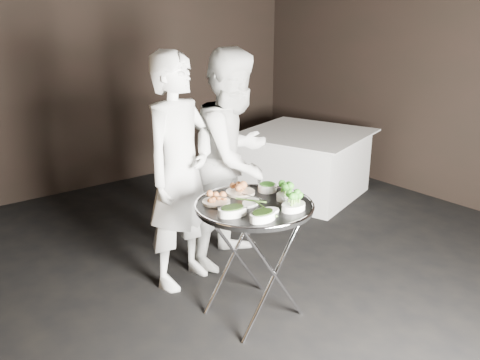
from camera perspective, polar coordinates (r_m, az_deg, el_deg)
floor at (r=3.64m, az=5.05°, el=-15.82°), size 6.00×7.00×0.05m
wall_back at (r=6.07m, az=-18.48°, el=12.69°), size 6.00×0.05×3.00m
tray_stand at (r=3.46m, az=1.56°, el=-8.48°), size 0.55×0.46×0.81m
serving_tray at (r=3.31m, az=1.61°, el=-2.90°), size 0.78×0.78×0.04m
potato_plate_a at (r=3.32m, az=-2.70°, el=-2.14°), size 0.19×0.19×0.07m
potato_plate_b at (r=3.49m, az=0.04°, el=-1.03°), size 0.21×0.21×0.07m
greens_bowl at (r=3.54m, az=3.09°, el=-0.72°), size 0.13×0.13×0.08m
asparagus_plate_a at (r=3.31m, az=1.23°, el=-2.44°), size 0.20×0.17×0.04m
asparagus_plate_b at (r=3.17m, az=2.95°, el=-3.42°), size 0.19×0.13×0.04m
spinach_bowl_a at (r=3.12m, az=-0.86°, el=-3.38°), size 0.21×0.16×0.08m
spinach_bowl_b at (r=3.05m, az=2.56°, el=-3.91°), size 0.19×0.13×0.08m
broccoli_bowl_a at (r=3.40m, az=5.22°, el=-1.64°), size 0.18×0.15×0.07m
broccoli_bowl_b at (r=3.22m, az=6.02°, el=-2.84°), size 0.17×0.13×0.07m
serving_utensils at (r=3.35m, az=1.09°, el=-1.55°), size 0.58×0.42×0.01m
waiter_left at (r=3.77m, az=-6.79°, el=0.84°), size 0.74×0.60×1.77m
waiter_right at (r=4.12m, az=-0.59°, el=2.45°), size 1.03×0.92×1.76m
dining_table at (r=5.81m, az=7.21°, el=1.84°), size 1.28×1.28×0.73m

